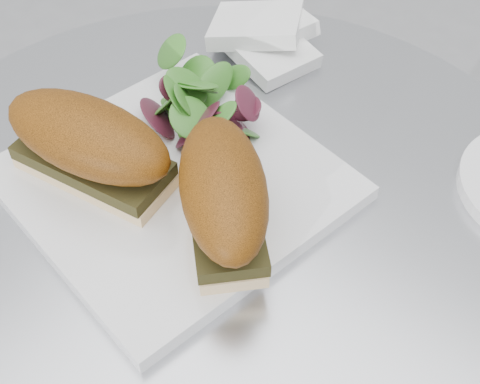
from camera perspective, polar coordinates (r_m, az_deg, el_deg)
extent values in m
cylinder|color=#B8BABF|center=(0.62, -1.97, -3.03)|extent=(0.70, 0.70, 0.02)
cube|color=silver|center=(0.63, -5.63, 0.81)|extent=(0.31, 0.31, 0.02)
cube|color=beige|center=(0.63, -12.26, 1.79)|extent=(0.16, 0.08, 0.01)
cube|color=black|center=(0.62, -12.45, 2.64)|extent=(0.15, 0.08, 0.01)
ellipsoid|color=#723A0A|center=(0.60, -12.93, 4.69)|extent=(0.18, 0.10, 0.06)
cube|color=beige|center=(0.58, -1.37, -2.49)|extent=(0.14, 0.14, 0.01)
cube|color=black|center=(0.57, -1.40, -1.64)|extent=(0.14, 0.14, 0.01)
ellipsoid|color=#723A0A|center=(0.55, -1.45, 0.45)|extent=(0.17, 0.16, 0.06)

